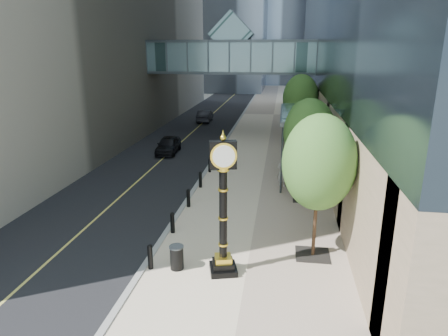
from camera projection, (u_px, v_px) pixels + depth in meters
The scene contains 13 objects.
ground at pixel (215, 290), 14.21m from camera, with size 320.00×320.00×0.00m, color gray.
road at pixel (213, 113), 53.10m from camera, with size 8.00×180.00×0.02m, color black.
sidewalk at pixel (274, 115), 51.98m from camera, with size 8.00×180.00×0.06m, color beige.
curb at pixel (243, 114), 52.53m from camera, with size 0.25×180.00×0.07m, color gray.
skywalk at pixel (232, 55), 38.96m from camera, with size 17.00×4.20×5.80m.
entrance_canopy at pixel (304, 114), 25.79m from camera, with size 3.00×8.00×4.38m.
bollard_row at pixel (195, 189), 22.97m from camera, with size 0.20×16.20×0.90m.
street_trees at pixel (304, 115), 27.23m from camera, with size 3.01×28.70×6.19m.
street_clock at pixel (223, 216), 14.61m from camera, with size 1.23×1.23×5.35m.
trash_bin at pixel (177, 258), 15.38m from camera, with size 0.52×0.52×0.90m, color black.
pedestrian at pixel (282, 172), 24.57m from camera, with size 0.66×0.44×1.82m, color #B5ADA5.
car_near at pixel (168, 145), 32.72m from camera, with size 1.61×4.00×1.36m, color black.
car_far at pixel (205, 116), 46.81m from camera, with size 1.45×4.16×1.37m, color black.
Camera 1 is at (2.11, -12.19, 8.25)m, focal length 32.00 mm.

